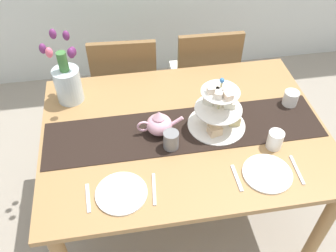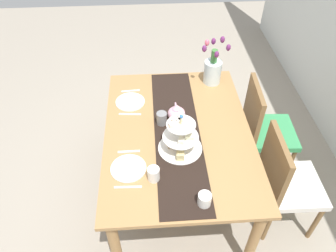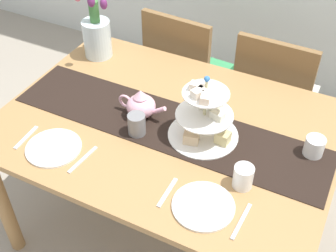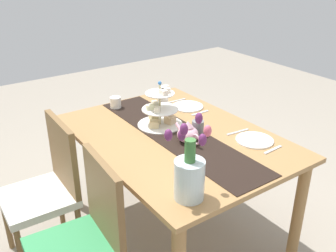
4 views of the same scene
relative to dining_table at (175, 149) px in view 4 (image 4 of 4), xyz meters
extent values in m
plane|color=gray|center=(0.00, 0.00, -0.65)|extent=(8.00, 8.00, 0.00)
cube|color=#A37747|center=(0.00, 0.00, 0.09)|extent=(1.46, 1.05, 0.03)
cylinder|color=#A37747|center=(-0.66, -0.46, -0.29)|extent=(0.07, 0.07, 0.73)
cylinder|color=#A37747|center=(0.66, -0.46, -0.29)|extent=(0.07, 0.07, 0.73)
cylinder|color=#A37747|center=(0.66, 0.46, -0.29)|extent=(0.07, 0.07, 0.73)
cylinder|color=brown|center=(-0.09, 0.63, -0.45)|extent=(0.04, 0.04, 0.41)
cube|color=#389356|center=(-0.26, 0.83, -0.22)|extent=(0.45, 0.45, 0.05)
cube|color=brown|center=(-0.27, 0.64, 0.03)|extent=(0.42, 0.06, 0.45)
cylinder|color=brown|center=(0.48, 1.00, -0.45)|extent=(0.04, 0.04, 0.41)
cylinder|color=brown|center=(0.48, 0.64, -0.45)|extent=(0.04, 0.04, 0.41)
cylinder|color=brown|center=(0.12, 0.65, -0.45)|extent=(0.04, 0.04, 0.41)
cube|color=silver|center=(0.30, 0.83, -0.22)|extent=(0.43, 0.43, 0.05)
cube|color=brown|center=(0.30, 0.64, 0.03)|extent=(0.42, 0.05, 0.45)
cube|color=black|center=(0.00, -0.01, 0.11)|extent=(1.43, 0.32, 0.00)
cylinder|color=beige|center=(0.17, 0.00, 0.25)|extent=(0.01, 0.01, 0.28)
cylinder|color=white|center=(0.17, 0.00, 0.11)|extent=(0.30, 0.30, 0.01)
cylinder|color=white|center=(0.17, 0.00, 0.22)|extent=(0.24, 0.24, 0.01)
cylinder|color=white|center=(0.17, 0.00, 0.33)|extent=(0.19, 0.19, 0.01)
cube|color=#D5C383|center=(0.26, -0.01, 0.14)|extent=(0.06, 0.06, 0.05)
cube|color=beige|center=(0.15, 0.06, 0.14)|extent=(0.08, 0.08, 0.05)
cube|color=beige|center=(0.14, -0.06, 0.14)|extent=(0.07, 0.07, 0.05)
cube|color=beige|center=(0.23, 0.00, 0.24)|extent=(0.06, 0.05, 0.03)
cube|color=beige|center=(0.20, 0.06, 0.24)|extent=(0.05, 0.06, 0.03)
cube|color=silver|center=(0.13, 0.05, 0.24)|extent=(0.07, 0.06, 0.03)
cube|color=beige|center=(0.13, 0.00, 0.35)|extent=(0.06, 0.04, 0.03)
cube|color=silver|center=(0.15, -0.03, 0.35)|extent=(0.06, 0.07, 0.03)
cube|color=beige|center=(0.19, -0.05, 0.35)|extent=(0.05, 0.06, 0.03)
sphere|color=#3370B7|center=(0.17, 0.00, 0.40)|extent=(0.02, 0.02, 0.02)
ellipsoid|color=#E5A8BC|center=(-0.13, 0.00, 0.16)|extent=(0.13, 0.13, 0.10)
cone|color=#E5A8BC|center=(-0.13, 0.00, 0.23)|extent=(0.06, 0.06, 0.04)
cylinder|color=#E5A8BC|center=(-0.04, 0.00, 0.17)|extent=(0.07, 0.02, 0.06)
torus|color=#E5A8BC|center=(-0.21, 0.00, 0.16)|extent=(0.07, 0.01, 0.07)
cylinder|color=silver|center=(-0.58, 0.34, 0.20)|extent=(0.14, 0.14, 0.20)
cylinder|color=#3D7538|center=(-0.58, 0.34, 0.35)|extent=(0.05, 0.05, 0.12)
ellipsoid|color=#6B2860|center=(-0.52, 0.34, 0.41)|extent=(0.04, 0.04, 0.06)
ellipsoid|color=#6B2860|center=(-0.55, 0.44, 0.45)|extent=(0.04, 0.04, 0.06)
ellipsoid|color=#6B2860|center=(-0.61, 0.40, 0.49)|extent=(0.04, 0.04, 0.06)
ellipsoid|color=#6B2860|center=(-0.66, 0.34, 0.44)|extent=(0.04, 0.04, 0.06)
ellipsoid|color=#E5607A|center=(-0.62, 0.28, 0.45)|extent=(0.04, 0.04, 0.06)
ellipsoid|color=#6B2860|center=(-0.52, 0.24, 0.47)|extent=(0.04, 0.04, 0.06)
cylinder|color=white|center=(0.61, 0.10, 0.15)|extent=(0.08, 0.08, 0.08)
cylinder|color=white|center=(-0.35, -0.35, 0.11)|extent=(0.23, 0.23, 0.01)
cube|color=silver|center=(-0.49, -0.35, 0.11)|extent=(0.02, 0.15, 0.01)
cube|color=silver|center=(-0.20, -0.35, 0.11)|extent=(0.03, 0.17, 0.01)
cylinder|color=white|center=(0.32, -0.35, 0.11)|extent=(0.23, 0.23, 0.01)
cube|color=silver|center=(0.18, -0.35, 0.11)|extent=(0.02, 0.15, 0.01)
cube|color=silver|center=(0.47, -0.35, 0.11)|extent=(0.02, 0.17, 0.01)
cylinder|color=slate|center=(-0.09, -0.11, 0.16)|extent=(0.08, 0.08, 0.09)
cylinder|color=white|center=(0.41, -0.19, 0.15)|extent=(0.08, 0.08, 0.09)
camera|label=1|loc=(-0.30, -1.31, 1.46)|focal=39.39mm
camera|label=2|loc=(1.63, -0.18, 1.73)|focal=34.31mm
camera|label=3|loc=(0.65, -1.30, 1.38)|focal=47.06mm
camera|label=4|loc=(-1.75, 1.28, 1.18)|focal=40.79mm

